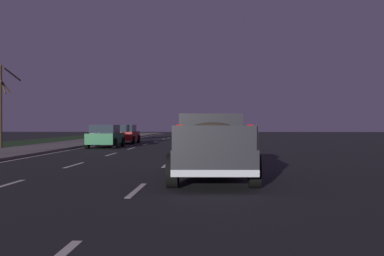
# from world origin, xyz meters

# --- Properties ---
(ground) EXTENTS (144.00, 144.00, 0.00)m
(ground) POSITION_xyz_m (27.00, 0.00, 0.00)
(ground) COLOR black
(sidewalk_shoulder) EXTENTS (108.00, 4.00, 0.12)m
(sidewalk_shoulder) POSITION_xyz_m (27.00, 7.45, 0.06)
(sidewalk_shoulder) COLOR slate
(sidewalk_shoulder) RESTS_ON ground
(lane_markings) EXTENTS (108.00, 7.04, 0.01)m
(lane_markings) POSITION_xyz_m (30.46, 3.09, 0.00)
(lane_markings) COLOR silver
(lane_markings) RESTS_ON ground
(pickup_truck) EXTENTS (5.49, 2.41, 1.87)m
(pickup_truck) POSITION_xyz_m (12.90, -3.50, 0.98)
(pickup_truck) COLOR #232328
(pickup_truck) RESTS_ON ground
(sedan_green) EXTENTS (4.44, 2.10, 1.54)m
(sedan_green) POSITION_xyz_m (30.56, 3.70, 0.78)
(sedan_green) COLOR #14592D
(sedan_green) RESTS_ON ground
(sedan_red) EXTENTS (4.44, 2.09, 1.54)m
(sedan_red) POSITION_xyz_m (37.29, 3.67, 0.78)
(sedan_red) COLOR maroon
(sedan_red) RESTS_ON ground
(bare_tree_far) EXTENTS (1.27, 1.47, 5.64)m
(bare_tree_far) POSITION_xyz_m (30.11, 10.73, 2.92)
(bare_tree_far) COLOR #423323
(bare_tree_far) RESTS_ON ground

